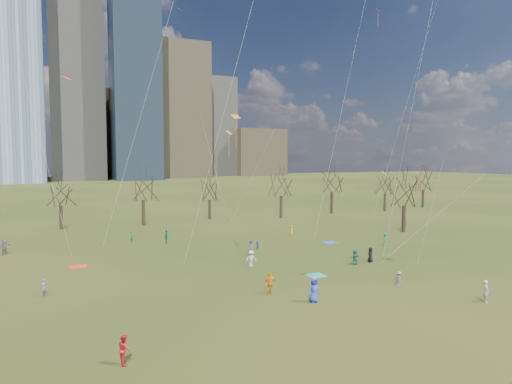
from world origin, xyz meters
name	(u,v)px	position (x,y,z in m)	size (l,w,h in m)	color
ground	(314,284)	(0.00, 0.00, 0.00)	(500.00, 500.00, 0.00)	black
downtown_skyline	(88,101)	(-2.43, 210.64, 39.01)	(212.50, 78.00, 118.00)	slate
bare_tree_row	(190,187)	(-0.09, 37.22, 6.12)	(113.04, 29.80, 9.50)	black
blanket_teal	(316,275)	(1.59, 2.23, 0.01)	(1.60, 1.50, 0.03)	teal
blanket_navy	(330,242)	(11.81, 15.35, 0.01)	(1.60, 1.50, 0.03)	#273EB6
blanket_crimson	(78,267)	(-17.98, 14.66, 0.01)	(1.60, 1.50, 0.03)	red
person_0	(314,290)	(-2.63, -4.34, 0.92)	(0.89, 0.58, 1.83)	#293EB5
person_1	(486,291)	(8.98, -9.54, 0.82)	(0.60, 0.39, 1.65)	silver
person_2	(125,349)	(-16.89, -9.05, 0.79)	(0.77, 0.60, 1.58)	red
person_3	(399,279)	(6.02, -3.60, 0.63)	(0.82, 0.47, 1.27)	slate
person_4	(270,283)	(-4.75, -1.31, 0.90)	(1.05, 0.44, 1.80)	orange
person_5	(355,257)	(7.30, 4.14, 0.77)	(1.43, 0.46, 1.54)	#17684E
person_6	(370,255)	(9.49, 4.49, 0.77)	(0.75, 0.49, 1.54)	black
person_7	(43,288)	(-20.91, 5.39, 0.70)	(0.51, 0.34, 1.40)	#944F9F
person_8	(257,245)	(1.51, 15.01, 0.52)	(0.50, 0.39, 1.03)	#2451A0
person_9	(251,258)	(-2.37, 7.87, 0.79)	(1.02, 0.58, 1.57)	silver
person_10	(405,223)	(28.84, 20.75, 0.76)	(0.89, 0.37, 1.51)	maroon
person_11	(4,246)	(-25.08, 24.02, 0.91)	(1.69, 0.54, 1.83)	slate
person_12	(292,230)	(10.04, 22.32, 0.70)	(0.68, 0.44, 1.39)	gold
person_13	(132,237)	(-11.10, 25.54, 0.75)	(0.55, 0.36, 1.50)	#186E4D
person_14	(251,248)	(-0.37, 12.42, 0.86)	(0.83, 0.65, 1.71)	slate
person_15	(385,240)	(16.51, 10.60, 0.83)	(1.07, 0.61, 1.65)	#19724C
person_16	(166,237)	(-7.20, 23.39, 0.85)	(0.99, 0.41, 1.69)	#19724C
kites_airborne	(305,125)	(5.41, 10.93, 14.30)	(58.49, 38.70, 34.11)	orange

